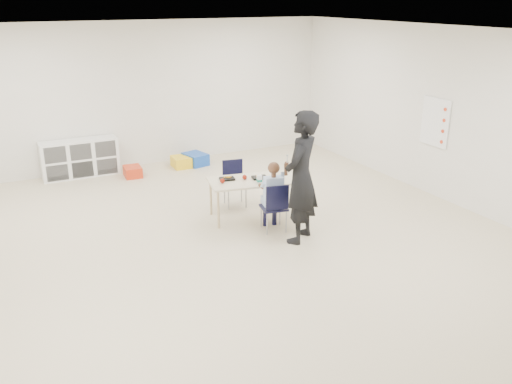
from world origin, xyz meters
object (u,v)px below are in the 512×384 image
cubby_shelf (80,158)px  child (274,193)px  chair_near (274,206)px  adult (301,178)px  table (253,198)px

cubby_shelf → child: bearing=-62.0°
chair_near → cubby_shelf: (-2.05, 3.85, -0.02)m
adult → table: bearing=-116.9°
chair_near → adult: adult is taller
cubby_shelf → adult: 4.88m
chair_near → child: bearing=0.0°
child → adult: 0.59m
chair_near → cubby_shelf: bearing=128.7°
adult → cubby_shelf: bearing=-101.2°
child → cubby_shelf: (-2.05, 3.85, -0.23)m
child → adult: size_ratio=0.63×
cubby_shelf → adult: adult is taller
table → child: bearing=-74.8°
adult → chair_near: bearing=-108.6°
chair_near → child: child is taller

